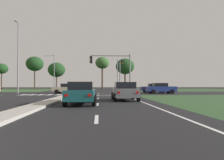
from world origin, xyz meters
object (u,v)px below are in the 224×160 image
(street_lamp_fourth, at_px, (53,70))
(pedestrian_at_median, at_px, (82,86))
(car_navy_fourth, at_px, (154,88))
(traffic_signal_far_right, at_px, (121,71))
(treeline_near, at_px, (2,69))
(street_lamp_third, at_px, (117,72))
(treeline_third, at_px, (57,70))
(treeline_fourth, at_px, (102,63))
(car_teal_near, at_px, (81,93))
(car_blue_fifth, at_px, (161,88))
(car_beige_eighth, at_px, (67,88))
(treeline_fifth, at_px, (125,66))
(street_lamp_second, at_px, (18,55))
(car_grey_second, at_px, (125,91))
(treeline_second, at_px, (35,64))
(traffic_signal_near_right, at_px, (115,66))
(car_maroon_seventh, at_px, (77,87))
(car_black_third, at_px, (72,87))

(street_lamp_fourth, xyz_separation_m, pedestrian_at_median, (8.54, -9.80, -4.11))
(car_navy_fourth, distance_m, traffic_signal_far_right, 7.21)
(treeline_near, bearing_deg, street_lamp_third, -13.80)
(treeline_third, xyz_separation_m, treeline_fourth, (13.07, 3.55, 2.36))
(treeline_near, bearing_deg, pedestrian_at_median, -33.09)
(car_teal_near, distance_m, street_lamp_third, 42.00)
(car_blue_fifth, distance_m, car_beige_eighth, 14.18)
(treeline_fifth, bearing_deg, treeline_near, 173.60)
(street_lamp_second, distance_m, pedestrian_at_median, 18.27)
(car_teal_near, distance_m, street_lamp_fourth, 44.78)
(car_blue_fifth, xyz_separation_m, treeline_third, (-21.45, 29.09, 4.83))
(street_lamp_second, height_order, treeline_near, street_lamp_second)
(car_grey_second, distance_m, treeline_fifth, 42.96)
(car_teal_near, height_order, car_grey_second, car_grey_second)
(street_lamp_second, relative_size, treeline_second, 1.05)
(treeline_fourth, bearing_deg, car_teal_near, -92.48)
(treeline_second, height_order, treeline_fifth, treeline_second)
(car_beige_eighth, bearing_deg, treeline_fifth, -23.91)
(street_lamp_second, distance_m, treeline_fourth, 34.69)
(treeline_near, bearing_deg, treeline_second, 7.46)
(car_navy_fourth, distance_m, treeline_near, 48.06)
(car_teal_near, bearing_deg, treeline_third, 103.28)
(car_navy_fourth, height_order, traffic_signal_near_right, traffic_signal_near_right)
(car_beige_eighth, relative_size, street_lamp_fourth, 0.46)
(pedestrian_at_median, bearing_deg, treeline_second, 47.88)
(street_lamp_fourth, relative_size, treeline_third, 1.21)
(treeline_fourth, distance_m, treeline_fifth, 7.84)
(car_maroon_seventh, height_order, traffic_signal_far_right, traffic_signal_far_right)
(car_blue_fifth, bearing_deg, treeline_fourth, -165.60)
(treeline_third, bearing_deg, car_black_third, -65.40)
(car_navy_fourth, bearing_deg, traffic_signal_far_right, 55.02)
(street_lamp_fourth, bearing_deg, traffic_signal_near_right, -64.76)
(street_lamp_fourth, distance_m, pedestrian_at_median, 13.63)
(car_grey_second, bearing_deg, street_lamp_third, 86.04)
(car_navy_fourth, height_order, pedestrian_at_median, pedestrian_at_median)
(car_black_third, bearing_deg, street_lamp_fourth, -58.32)
(treeline_near, bearing_deg, treeline_fourth, 0.30)
(car_beige_eighth, bearing_deg, car_maroon_seventh, 2.55)
(car_teal_near, distance_m, car_beige_eighth, 18.31)
(treeline_near, bearing_deg, car_black_third, -36.42)
(car_maroon_seventh, xyz_separation_m, treeline_second, (-13.73, 9.57, 6.94))
(treeline_fourth, bearing_deg, street_lamp_second, -112.12)
(car_grey_second, bearing_deg, traffic_signal_near_right, 90.91)
(street_lamp_fourth, bearing_deg, street_lamp_second, -89.39)
(car_navy_fourth, bearing_deg, street_lamp_fourth, 44.15)
(car_teal_near, relative_size, car_blue_fifth, 1.04)
(pedestrian_at_median, bearing_deg, car_blue_fifth, -135.06)
(car_beige_eighth, distance_m, treeline_near, 40.12)
(car_navy_fourth, distance_m, treeline_fourth, 30.97)
(traffic_signal_near_right, distance_m, street_lamp_second, 15.05)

